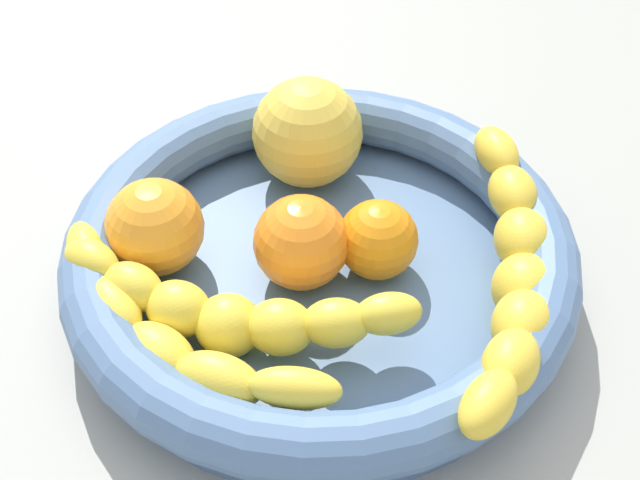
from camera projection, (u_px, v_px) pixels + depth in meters
The scene contains 9 objects.
kitchen_counter at pixel (320, 306), 60.07cm from camera, with size 120.00×120.00×3.00cm, color #9B9C93.
fruit_bowl at pixel (320, 260), 57.02cm from camera, with size 31.82×31.82×5.45cm.
banana_draped_left at pixel (167, 339), 51.08cm from camera, with size 15.49×16.04×4.24cm.
banana_draped_right at pixel (231, 310), 52.44cm from camera, with size 20.79×10.20×4.42cm.
banana_arching_top at pixel (515, 276), 53.78cm from camera, with size 10.29×24.11×5.23cm.
orange_front at pixel (378, 240), 56.47cm from camera, with size 5.03×5.03×5.03cm, color orange.
orange_mid_left at pixel (302, 245), 55.49cm from camera, with size 5.91×5.91×5.91cm, color orange.
orange_mid_right at pixel (155, 227), 56.43cm from camera, with size 6.14×6.14×6.14cm, color orange.
apple_yellow at pixel (307, 132), 61.96cm from camera, with size 7.52×7.52×7.52cm, color gold.
Camera 1 is at (5.59, 39.02, 47.04)cm, focal length 51.56 mm.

